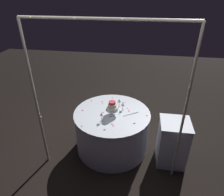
# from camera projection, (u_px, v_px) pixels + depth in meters

# --- Properties ---
(ground_plane) EXTENTS (12.00, 12.00, 0.00)m
(ground_plane) POSITION_uv_depth(u_px,v_px,m) (112.00, 146.00, 3.88)
(ground_plane) COLOR black
(decorative_arch) EXTENTS (2.19, 0.06, 2.40)m
(decorative_arch) POSITION_uv_depth(u_px,v_px,m) (106.00, 84.00, 2.68)
(decorative_arch) COLOR #B7B29E
(decorative_arch) RESTS_ON ground
(main_table) EXTENTS (1.34, 1.34, 0.77)m
(main_table) POSITION_uv_depth(u_px,v_px,m) (112.00, 130.00, 3.70)
(main_table) COLOR silver
(main_table) RESTS_ON ground
(side_table) EXTENTS (0.48, 0.48, 0.82)m
(side_table) POSITION_uv_depth(u_px,v_px,m) (172.00, 142.00, 3.37)
(side_table) COLOR silver
(side_table) RESTS_ON ground
(tiered_cake) EXTENTS (0.22, 0.22, 0.26)m
(tiered_cake) POSITION_uv_depth(u_px,v_px,m) (112.00, 107.00, 3.38)
(tiered_cake) COLOR silver
(tiered_cake) RESTS_ON main_table
(wine_glass_0) EXTENTS (0.07, 0.07, 0.15)m
(wine_glass_0) POSITION_uv_depth(u_px,v_px,m) (119.00, 101.00, 3.64)
(wine_glass_0) COLOR silver
(wine_glass_0) RESTS_ON main_table
(wine_glass_1) EXTENTS (0.06, 0.06, 0.15)m
(wine_glass_1) POSITION_uv_depth(u_px,v_px,m) (123.00, 104.00, 3.55)
(wine_glass_1) COLOR silver
(wine_glass_1) RESTS_ON main_table
(wine_glass_2) EXTENTS (0.06, 0.06, 0.16)m
(wine_glass_2) POSITION_uv_depth(u_px,v_px,m) (102.00, 115.00, 3.24)
(wine_glass_2) COLOR silver
(wine_glass_2) RESTS_ON main_table
(cake_knife) EXTENTS (0.26, 0.18, 0.01)m
(cake_knife) POSITION_uv_depth(u_px,v_px,m) (132.00, 114.00, 3.48)
(cake_knife) COLOR silver
(cake_knife) RESTS_ON main_table
(rose_petal_0) EXTENTS (0.03, 0.02, 0.00)m
(rose_petal_0) POSITION_uv_depth(u_px,v_px,m) (103.00, 112.00, 3.52)
(rose_petal_0) COLOR #C61951
(rose_petal_0) RESTS_ON main_table
(rose_petal_1) EXTENTS (0.03, 0.03, 0.00)m
(rose_petal_1) POSITION_uv_depth(u_px,v_px,m) (82.00, 126.00, 3.18)
(rose_petal_1) COLOR #C61951
(rose_petal_1) RESTS_ON main_table
(rose_petal_2) EXTENTS (0.03, 0.02, 0.00)m
(rose_petal_2) POSITION_uv_depth(u_px,v_px,m) (112.00, 98.00, 3.97)
(rose_petal_2) COLOR #C61951
(rose_petal_2) RESTS_ON main_table
(rose_petal_3) EXTENTS (0.04, 0.04, 0.00)m
(rose_petal_3) POSITION_uv_depth(u_px,v_px,m) (127.00, 108.00, 3.64)
(rose_petal_3) COLOR #C61951
(rose_petal_3) RESTS_ON main_table
(rose_petal_4) EXTENTS (0.04, 0.03, 0.00)m
(rose_petal_4) POSITION_uv_depth(u_px,v_px,m) (134.00, 124.00, 3.23)
(rose_petal_4) COLOR #C61951
(rose_petal_4) RESTS_ON main_table
(rose_petal_5) EXTENTS (0.03, 0.04, 0.00)m
(rose_petal_5) POSITION_uv_depth(u_px,v_px,m) (92.00, 101.00, 3.87)
(rose_petal_5) COLOR #C61951
(rose_petal_5) RESTS_ON main_table
(rose_petal_6) EXTENTS (0.05, 0.05, 0.00)m
(rose_petal_6) POSITION_uv_depth(u_px,v_px,m) (129.00, 111.00, 3.56)
(rose_petal_6) COLOR #C61951
(rose_petal_6) RESTS_ON main_table
(rose_petal_7) EXTENTS (0.03, 0.04, 0.00)m
(rose_petal_7) POSITION_uv_depth(u_px,v_px,m) (124.00, 103.00, 3.81)
(rose_petal_7) COLOR #C61951
(rose_petal_7) RESTS_ON main_table
(rose_petal_8) EXTENTS (0.05, 0.04, 0.00)m
(rose_petal_8) POSITION_uv_depth(u_px,v_px,m) (105.00, 130.00, 3.09)
(rose_petal_8) COLOR #C61951
(rose_petal_8) RESTS_ON main_table
(rose_petal_9) EXTENTS (0.05, 0.04, 0.00)m
(rose_petal_9) POSITION_uv_depth(u_px,v_px,m) (82.00, 110.00, 3.58)
(rose_petal_9) COLOR #C61951
(rose_petal_9) RESTS_ON main_table
(rose_petal_10) EXTENTS (0.03, 0.03, 0.00)m
(rose_petal_10) POSITION_uv_depth(u_px,v_px,m) (102.00, 102.00, 3.84)
(rose_petal_10) COLOR #C61951
(rose_petal_10) RESTS_ON main_table
(rose_petal_11) EXTENTS (0.03, 0.02, 0.00)m
(rose_petal_11) POSITION_uv_depth(u_px,v_px,m) (135.00, 123.00, 3.24)
(rose_petal_11) COLOR #C61951
(rose_petal_11) RESTS_ON main_table
(rose_petal_12) EXTENTS (0.05, 0.05, 0.00)m
(rose_petal_12) POSITION_uv_depth(u_px,v_px,m) (111.00, 102.00, 3.84)
(rose_petal_12) COLOR #C61951
(rose_petal_12) RESTS_ON main_table
(rose_petal_13) EXTENTS (0.04, 0.03, 0.00)m
(rose_petal_13) POSITION_uv_depth(u_px,v_px,m) (113.00, 126.00, 3.18)
(rose_petal_13) COLOR #C61951
(rose_petal_13) RESTS_ON main_table
(rose_petal_14) EXTENTS (0.03, 0.03, 0.00)m
(rose_petal_14) POSITION_uv_depth(u_px,v_px,m) (103.00, 103.00, 3.79)
(rose_petal_14) COLOR #C61951
(rose_petal_14) RESTS_ON main_table
(rose_petal_15) EXTENTS (0.04, 0.04, 0.00)m
(rose_petal_15) POSITION_uv_depth(u_px,v_px,m) (112.00, 124.00, 3.22)
(rose_petal_15) COLOR #C61951
(rose_petal_15) RESTS_ON main_table
(rose_petal_16) EXTENTS (0.04, 0.04, 0.00)m
(rose_petal_16) POSITION_uv_depth(u_px,v_px,m) (147.00, 116.00, 3.43)
(rose_petal_16) COLOR #C61951
(rose_petal_16) RESTS_ON main_table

